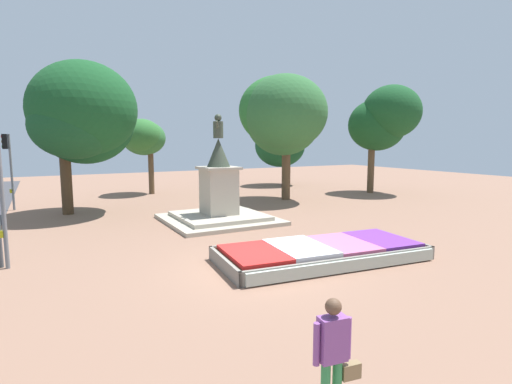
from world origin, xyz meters
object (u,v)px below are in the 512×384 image
at_px(traffic_light_far_corner, 8,159).
at_px(pedestrian_with_handbag, 333,352).
at_px(flower_planter, 322,253).
at_px(statue_monument, 219,199).

xyz_separation_m(traffic_light_far_corner, pedestrian_with_handbag, (4.73, -21.38, -1.85)).
xyz_separation_m(flower_planter, pedestrian_with_handbag, (-4.44, -5.92, 0.73)).
height_order(statue_monument, traffic_light_far_corner, statue_monument).
bearing_deg(statue_monument, traffic_light_far_corner, 136.73).
height_order(flower_planter, pedestrian_with_handbag, pedestrian_with_handbag).
distance_m(statue_monument, traffic_light_far_corner, 12.13).
xyz_separation_m(statue_monument, traffic_light_far_corner, (-8.74, 8.23, 1.77)).
distance_m(flower_planter, statue_monument, 7.29).
distance_m(flower_planter, traffic_light_far_corner, 18.15).
bearing_deg(traffic_light_far_corner, flower_planter, -59.34).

